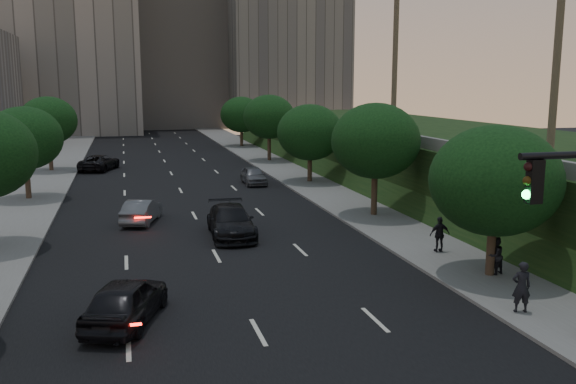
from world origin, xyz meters
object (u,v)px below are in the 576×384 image
object	(u,v)px
sedan_near_right	(231,221)
pedestrian_c	(440,234)
sedan_far_right	(253,175)
sedan_near_left	(126,301)
pedestrian_b	(495,256)
pedestrian_a	(521,287)
sedan_far_left	(99,163)
sedan_mid_left	(142,211)

from	to	relation	value
sedan_near_right	pedestrian_c	xyz separation A→B (m)	(8.70, -5.94, 0.19)
sedan_far_right	pedestrian_c	bearing A→B (deg)	-78.35
sedan_near_left	sedan_far_right	distance (m)	28.34
pedestrian_b	pedestrian_c	distance (m)	3.67
pedestrian_a	pedestrian_b	distance (m)	4.20
sedan_far_left	pedestrian_a	size ratio (longest dim) A/B	2.94
sedan_near_left	sedan_far_left	world-z (taller)	sedan_near_left
sedan_mid_left	pedestrian_b	size ratio (longest dim) A/B	2.66
sedan_far_right	sedan_far_left	bearing A→B (deg)	137.68
sedan_near_right	sedan_near_left	bearing A→B (deg)	-114.01
sedan_near_left	sedan_mid_left	size ratio (longest dim) A/B	1.10
sedan_near_right	sedan_far_left	bearing A→B (deg)	107.96
sedan_far_left	pedestrian_b	bearing A→B (deg)	133.28
sedan_near_right	pedestrian_a	distance (m)	15.47
sedan_near_right	pedestrian_a	xyz separation A→B (m)	(7.62, -13.46, 0.25)
sedan_near_left	sedan_near_right	world-z (taller)	sedan_near_right
pedestrian_c	pedestrian_b	bearing A→B (deg)	101.04
sedan_near_left	pedestrian_b	world-z (taller)	pedestrian_b
pedestrian_a	sedan_near_right	bearing A→B (deg)	-46.20
sedan_mid_left	sedan_far_left	distance (m)	22.98
pedestrian_a	pedestrian_c	world-z (taller)	pedestrian_a
sedan_mid_left	pedestrian_c	world-z (taller)	pedestrian_c
pedestrian_b	sedan_near_left	bearing A→B (deg)	-15.41
sedan_far_right	pedestrian_c	world-z (taller)	pedestrian_c
sedan_far_left	sedan_far_right	bearing A→B (deg)	155.73
sedan_far_left	sedan_near_right	world-z (taller)	sedan_near_right
sedan_near_left	pedestrian_a	distance (m)	13.27
sedan_near_left	pedestrian_b	size ratio (longest dim) A/B	2.92
sedan_near_right	pedestrian_a	size ratio (longest dim) A/B	3.05
sedan_far_left	sedan_mid_left	bearing A→B (deg)	116.59
sedan_mid_left	pedestrian_b	bearing A→B (deg)	150.56
sedan_far_right	pedestrian_b	world-z (taller)	pedestrian_b
pedestrian_a	sedan_far_left	bearing A→B (deg)	-55.40
pedestrian_a	pedestrian_b	world-z (taller)	pedestrian_a
sedan_near_left	sedan_mid_left	xyz separation A→B (m)	(0.96, 15.03, -0.09)
sedan_mid_left	pedestrian_b	xyz separation A→B (m)	(13.58, -13.99, 0.25)
sedan_far_left	pedestrian_a	distance (m)	43.36
sedan_mid_left	pedestrian_b	distance (m)	19.50
pedestrian_c	sedan_far_left	bearing A→B (deg)	-60.90
sedan_near_right	pedestrian_b	distance (m)	13.28
sedan_near_left	sedan_mid_left	bearing A→B (deg)	-74.05
sedan_mid_left	sedan_far_left	world-z (taller)	sedan_far_left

